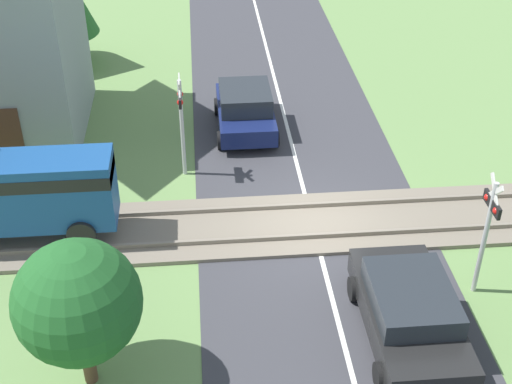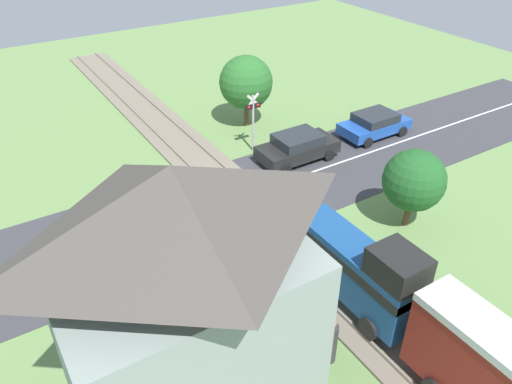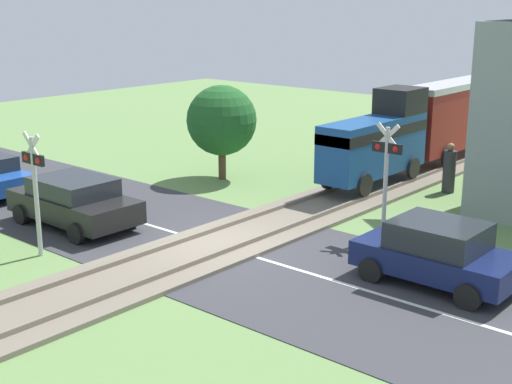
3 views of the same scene
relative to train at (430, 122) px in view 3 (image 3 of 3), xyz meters
The scene contains 10 objects.
ground_plane 11.99m from the train, 90.00° to the right, with size 60.00×60.00×0.00m, color #66894C.
road_surface 11.99m from the train, 90.00° to the right, with size 48.00×6.40×0.02m.
track_bed 11.98m from the train, 90.00° to the right, with size 2.80×48.00×0.24m.
train is the anchor object (origin of this frame).
car_near_crossing 14.05m from the train, 108.38° to the right, with size 4.21×2.07×1.46m.
car_far_side 11.91m from the train, 61.37° to the right, with size 3.71×2.01×1.51m.
crossing_signal_west_approach 15.66m from the train, 101.10° to the right, with size 0.90×0.18×3.25m.
crossing_signal_east_approach 8.86m from the train, 70.10° to the right, with size 0.90×0.18×3.25m.
pedestrian_by_station 3.54m from the train, 50.22° to the right, with size 0.43×0.43×1.73m.
tree_roadside_hedge 8.09m from the train, 128.75° to the right, with size 2.56×2.56×3.48m.
Camera 3 is at (12.65, -13.11, 6.45)m, focal length 50.00 mm.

